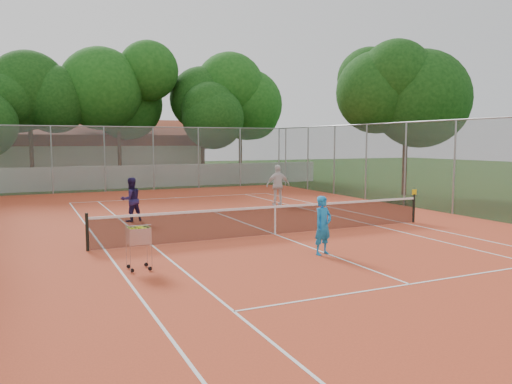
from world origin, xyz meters
name	(u,v)px	position (x,y,z in m)	size (l,w,h in m)	color
ground	(275,235)	(0.00, 0.00, 0.00)	(120.00, 120.00, 0.00)	#15330E
court_pad	(275,235)	(0.00, 0.00, 0.01)	(18.00, 34.00, 0.02)	#C24525
court_lines	(275,234)	(0.00, 0.00, 0.02)	(10.98, 23.78, 0.01)	white
tennis_net	(275,220)	(0.00, 0.00, 0.51)	(11.88, 0.10, 0.98)	black
perimeter_fence	(275,175)	(0.00, 0.00, 2.00)	(18.00, 34.00, 4.00)	slate
boundary_wall	(147,176)	(0.00, 19.00, 0.75)	(26.00, 0.30, 1.50)	silver
clubhouse	(96,152)	(-2.00, 29.00, 2.20)	(16.40, 9.00, 4.40)	beige
tropical_trees	(136,115)	(0.00, 22.00, 5.00)	(29.00, 19.00, 10.00)	black
player_near	(323,225)	(-0.15, -3.16, 0.82)	(0.59, 0.39, 1.61)	#177FCA
player_far_left	(131,200)	(-3.79, 4.76, 0.87)	(0.83, 0.64, 1.70)	#1F1747
player_far_right	(278,185)	(3.57, 6.66, 1.00)	(1.15, 0.48, 1.96)	silver
ball_hopper	(139,247)	(-5.05, -2.71, 0.59)	(0.55, 0.55, 1.14)	#AEADB4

